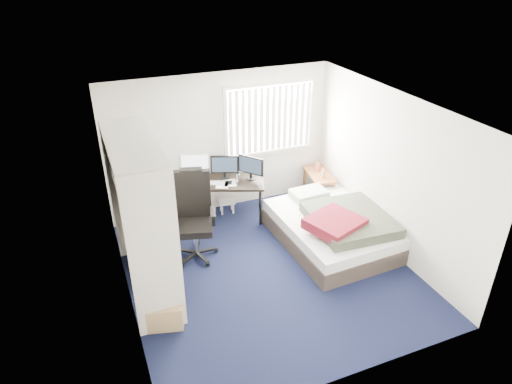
{
  "coord_description": "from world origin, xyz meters",
  "views": [
    {
      "loc": [
        -2.23,
        -5.0,
        4.26
      ],
      "look_at": [
        -0.03,
        0.4,
        1.14
      ],
      "focal_mm": 32.0,
      "sensor_mm": 36.0,
      "label": 1
    }
  ],
  "objects": [
    {
      "name": "pine_box",
      "position": [
        -1.65,
        -0.52,
        0.17
      ],
      "size": [
        0.52,
        0.44,
        0.34
      ],
      "primitive_type": "cube",
      "rotation": [
        0.0,
        0.0,
        -0.26
      ],
      "color": "#A18950",
      "rests_on": "ground"
    },
    {
      "name": "window_assembly",
      "position": [
        0.9,
        2.04,
        1.6
      ],
      "size": [
        1.72,
        0.09,
        1.32
      ],
      "color": "white",
      "rests_on": "ground"
    },
    {
      "name": "bed",
      "position": [
        1.26,
        0.27,
        0.29
      ],
      "size": [
        1.63,
        2.12,
        0.68
      ],
      "color": "#392F29",
      "rests_on": "ground"
    },
    {
      "name": "room_shell",
      "position": [
        0.0,
        0.0,
        1.51
      ],
      "size": [
        4.2,
        4.2,
        4.2
      ],
      "color": "silver",
      "rests_on": "ground"
    },
    {
      "name": "ground",
      "position": [
        0.0,
        0.0,
        0.0
      ],
      "size": [
        4.2,
        4.2,
        0.0
      ],
      "primitive_type": "plane",
      "color": "black",
      "rests_on": "ground"
    },
    {
      "name": "office_chair",
      "position": [
        -0.87,
        0.84,
        0.53
      ],
      "size": [
        0.81,
        0.81,
        1.39
      ],
      "color": "black",
      "rests_on": "ground"
    },
    {
      "name": "footstool",
      "position": [
        -0.01,
        1.85,
        0.17
      ],
      "size": [
        0.31,
        0.27,
        0.23
      ],
      "color": "white",
      "rests_on": "ground"
    },
    {
      "name": "closet",
      "position": [
        -1.67,
        0.27,
        1.35
      ],
      "size": [
        0.64,
        1.84,
        2.22
      ],
      "color": "beige",
      "rests_on": "ground"
    },
    {
      "name": "nightstand",
      "position": [
        1.75,
        1.64,
        0.48
      ],
      "size": [
        0.52,
        0.85,
        0.73
      ],
      "color": "brown",
      "rests_on": "ground"
    },
    {
      "name": "desk",
      "position": [
        -0.12,
        1.75,
        0.75
      ],
      "size": [
        1.6,
        1.16,
        1.17
      ],
      "color": "black",
      "rests_on": "ground"
    }
  ]
}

